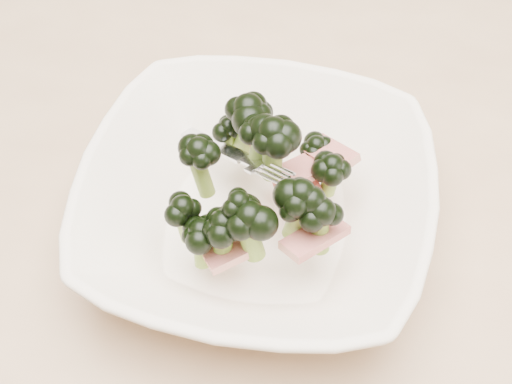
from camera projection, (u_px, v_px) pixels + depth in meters
The scene contains 2 objects.
dining_table at pixel (251, 272), 0.68m from camera, with size 1.20×0.80×0.75m.
broccoli_dish at pixel (257, 201), 0.56m from camera, with size 0.29×0.29×0.12m.
Camera 1 is at (0.06, -0.36, 1.23)m, focal length 50.00 mm.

